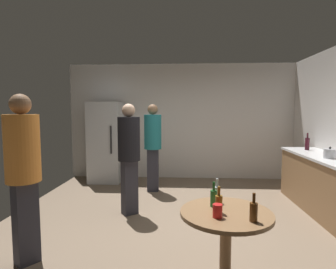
{
  "coord_description": "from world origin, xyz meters",
  "views": [
    {
      "loc": [
        0.04,
        -3.79,
        1.61
      ],
      "look_at": [
        -0.19,
        0.27,
        1.25
      ],
      "focal_mm": 28.84,
      "sensor_mm": 36.0,
      "label": 1
    }
  ],
  "objects": [
    {
      "name": "foreground_table",
      "position": [
        0.42,
        -1.49,
        0.63
      ],
      "size": [
        0.8,
        0.8,
        0.73
      ],
      "color": "olive",
      "rests_on": "ground_plane"
    },
    {
      "name": "ground_plane",
      "position": [
        0.0,
        0.0,
        -0.05
      ],
      "size": [
        5.2,
        5.2,
        0.1
      ],
      "primitive_type": "cube",
      "color": "#7A6651"
    },
    {
      "name": "beer_bottle_brown",
      "position": [
        0.6,
        -1.69,
        0.82
      ],
      "size": [
        0.06,
        0.06,
        0.23
      ],
      "color": "#593314",
      "rests_on": "foreground_table"
    },
    {
      "name": "person_in_teal_shirt",
      "position": [
        -0.56,
        1.49,
        1.02
      ],
      "size": [
        0.34,
        0.34,
        1.74
      ],
      "rotation": [
        0.0,
        0.0,
        -1.56
      ],
      "color": "#2D2D38",
      "rests_on": "ground_plane"
    },
    {
      "name": "kitchen_counter",
      "position": [
        2.28,
        0.53,
        0.45
      ],
      "size": [
        0.64,
        2.07,
        0.9
      ],
      "color": "olive",
      "rests_on": "ground_plane"
    },
    {
      "name": "refrigerator",
      "position": [
        -1.71,
        2.2,
        0.9
      ],
      "size": [
        0.7,
        0.68,
        1.8
      ],
      "color": "silver",
      "rests_on": "ground_plane"
    },
    {
      "name": "beer_bottle_clear",
      "position": [
        0.37,
        -1.26,
        0.82
      ],
      "size": [
        0.06,
        0.06,
        0.23
      ],
      "color": "silver",
      "rests_on": "foreground_table"
    },
    {
      "name": "beer_bottle_amber",
      "position": [
        0.35,
        -1.53,
        0.82
      ],
      "size": [
        0.06,
        0.06,
        0.23
      ],
      "color": "#8C5919",
      "rests_on": "foreground_table"
    },
    {
      "name": "person_in_orange_shirt",
      "position": [
        -1.6,
        -1.14,
        1.05
      ],
      "size": [
        0.48,
        0.48,
        1.78
      ],
      "rotation": [
        0.0,
        0.0,
        -0.64
      ],
      "color": "#2D2D38",
      "rests_on": "ground_plane"
    },
    {
      "name": "kettle",
      "position": [
        2.23,
        0.32,
        0.97
      ],
      "size": [
        0.24,
        0.17,
        0.18
      ],
      "color": "#B2B2B7",
      "rests_on": "kitchen_counter"
    },
    {
      "name": "wine_bottle_on_counter",
      "position": [
        2.28,
        1.18,
        1.02
      ],
      "size": [
        0.08,
        0.08,
        0.31
      ],
      "color": "#3F141E",
      "rests_on": "kitchen_counter"
    },
    {
      "name": "wall_back",
      "position": [
        0.0,
        2.63,
        1.35
      ],
      "size": [
        5.32,
        0.06,
        2.7
      ],
      "primitive_type": "cube",
      "color": "silver",
      "rests_on": "ground_plane"
    },
    {
      "name": "plastic_cup_red",
      "position": [
        0.33,
        -1.62,
        0.79
      ],
      "size": [
        0.08,
        0.08,
        0.11
      ],
      "primitive_type": "cylinder",
      "color": "red",
      "rests_on": "foreground_table"
    },
    {
      "name": "beer_bottle_green",
      "position": [
        0.32,
        -1.37,
        0.82
      ],
      "size": [
        0.06,
        0.06,
        0.23
      ],
      "color": "#26662D",
      "rests_on": "foreground_table"
    },
    {
      "name": "person_in_black_shirt",
      "position": [
        -0.79,
        0.27,
        1.0
      ],
      "size": [
        0.48,
        0.48,
        1.71
      ],
      "rotation": [
        0.0,
        0.0,
        -0.92
      ],
      "color": "#2D2D38",
      "rests_on": "ground_plane"
    }
  ]
}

